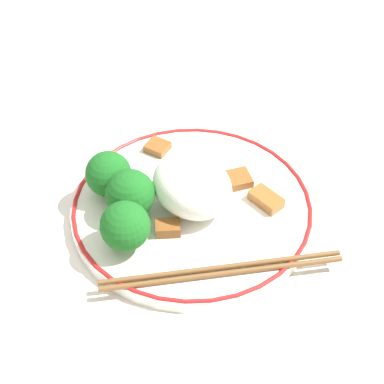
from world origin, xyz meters
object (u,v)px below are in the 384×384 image
Objects in this scene: plate at (192,208)px; broccoli_back_right at (126,227)px; broccoli_back_center at (130,194)px; broccoli_back_left at (108,174)px; chopsticks at (222,271)px.

broccoli_back_right is (0.00, -0.09, 0.04)m from plate.
broccoli_back_right is (0.03, -0.03, 0.00)m from broccoli_back_center.
broccoli_back_left is 0.27× the size of chopsticks.
broccoli_back_center and broccoli_back_right have the same top height.
broccoli_back_center is (0.04, -0.00, -0.00)m from broccoli_back_left.
plate is at bearing 155.56° from chopsticks.
chopsticks is (0.09, 0.05, -0.03)m from broccoli_back_right.
chopsticks is at bearing -24.44° from plate.
plate is at bearing 59.47° from broccoli_back_center.
broccoli_back_center is at bearing -120.53° from plate.
broccoli_back_center is at bearing 136.39° from broccoli_back_right.
broccoli_back_left and broccoli_back_right have the same top height.
plate is at bearing 90.39° from broccoli_back_right.
broccoli_back_center is at bearing -172.37° from chopsticks.
broccoli_back_center is 0.99× the size of broccoli_back_right.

